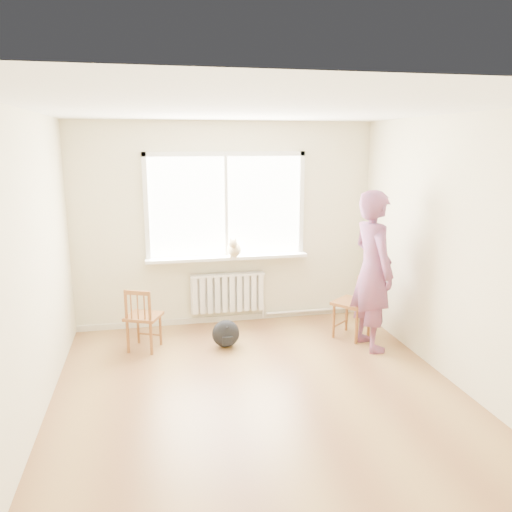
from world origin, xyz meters
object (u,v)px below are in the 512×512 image
chair_right (355,305)px  backpack (226,334)px  person (373,271)px  chair_left (142,319)px  cat (234,249)px

chair_right → backpack: bearing=-40.1°
person → chair_right: bearing=7.1°
chair_right → chair_left: bearing=-41.6°
chair_left → person: (2.68, -0.46, 0.56)m
backpack → chair_right: bearing=-1.9°
chair_left → person: person is taller
cat → chair_left: bearing=-138.4°
chair_right → person: (0.07, -0.30, 0.52)m
chair_right → person: size_ratio=0.45×
chair_right → person: 0.60m
chair_left → cat: cat is taller
person → cat: 1.82m
chair_right → backpack: chair_right is taller
person → backpack: (-1.70, 0.35, -0.78)m
chair_left → person: bearing=-166.6°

